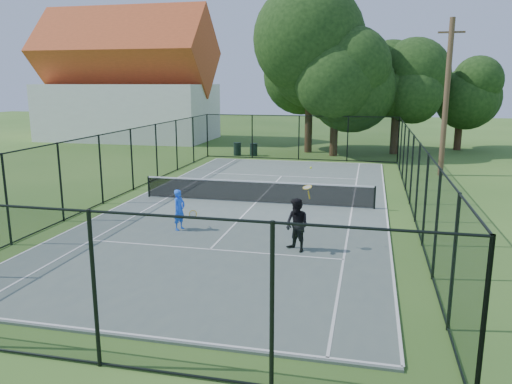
% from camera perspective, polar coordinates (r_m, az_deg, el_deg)
% --- Properties ---
extents(ground, '(120.00, 120.00, 0.00)m').
position_cam_1_polar(ground, '(21.65, -0.00, -1.35)').
color(ground, '#31591E').
extents(tennis_court, '(11.00, 24.00, 0.06)m').
position_cam_1_polar(tennis_court, '(21.64, -0.00, -1.28)').
color(tennis_court, '#576661').
rests_on(tennis_court, ground).
extents(tennis_net, '(10.08, 0.08, 0.95)m').
position_cam_1_polar(tennis_net, '(21.52, -0.00, 0.14)').
color(tennis_net, black).
rests_on(tennis_net, tennis_court).
extents(fence, '(13.10, 26.10, 3.00)m').
position_cam_1_polar(fence, '(21.34, -0.00, 2.56)').
color(fence, black).
rests_on(fence, ground).
extents(tree_near_left, '(8.24, 8.24, 10.75)m').
position_cam_1_polar(tree_near_left, '(37.74, 6.19, 14.56)').
color(tree_near_left, '#332114').
rests_on(tree_near_left, ground).
extents(tree_near_mid, '(6.18, 6.18, 8.08)m').
position_cam_1_polar(tree_near_mid, '(36.03, 9.07, 11.98)').
color(tree_near_mid, '#332114').
rests_on(tree_near_mid, ground).
extents(tree_near_right, '(5.30, 5.30, 7.32)m').
position_cam_1_polar(tree_near_right, '(38.06, 15.81, 11.19)').
color(tree_near_right, '#332114').
rests_on(tree_near_right, ground).
extents(tree_far_right, '(4.96, 4.96, 6.56)m').
position_cam_1_polar(tree_far_right, '(41.93, 22.42, 10.00)').
color(tree_far_right, '#332114').
rests_on(tree_far_right, ground).
extents(building, '(15.30, 8.15, 11.87)m').
position_cam_1_polar(building, '(47.71, -14.45, 11.76)').
color(building, silver).
rests_on(building, ground).
extents(trash_bin_left, '(0.58, 0.58, 0.93)m').
position_cam_1_polar(trash_bin_left, '(36.09, -2.15, 4.94)').
color(trash_bin_left, black).
rests_on(trash_bin_left, ground).
extents(trash_bin_right, '(0.58, 0.58, 0.90)m').
position_cam_1_polar(trash_bin_right, '(35.85, -0.27, 4.88)').
color(trash_bin_right, black).
rests_on(trash_bin_right, ground).
extents(utility_pole, '(1.40, 0.30, 8.55)m').
position_cam_1_polar(utility_pole, '(29.77, 20.92, 10.04)').
color(utility_pole, '#4C3823').
rests_on(utility_pole, ground).
extents(player_blue, '(0.83, 0.60, 1.44)m').
position_cam_1_polar(player_blue, '(17.72, -8.75, -2.02)').
color(player_blue, blue).
rests_on(player_blue, tennis_court).
extents(player_black, '(1.01, 1.16, 2.54)m').
position_cam_1_polar(player_black, '(15.32, 4.70, -3.79)').
color(player_black, black).
rests_on(player_black, tennis_court).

